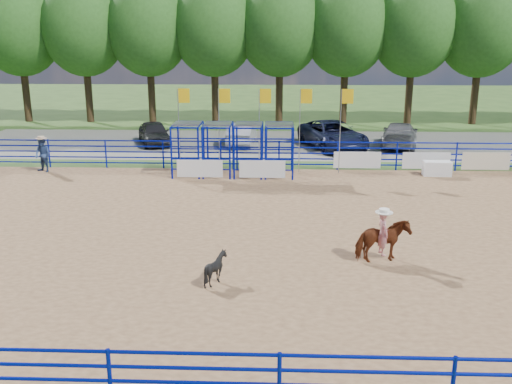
% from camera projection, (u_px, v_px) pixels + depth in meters
% --- Properties ---
extents(ground, '(120.00, 120.00, 0.00)m').
position_uv_depth(ground, '(279.00, 236.00, 19.84)').
color(ground, '#406127').
rests_on(ground, ground).
extents(arena_dirt, '(30.00, 20.00, 0.02)m').
position_uv_depth(arena_dirt, '(279.00, 236.00, 19.84)').
color(arena_dirt, '#9C744E').
rests_on(arena_dirt, ground).
extents(gravel_strip, '(40.00, 10.00, 0.01)m').
position_uv_depth(gravel_strip, '(279.00, 144.00, 36.20)').
color(gravel_strip, gray).
rests_on(gravel_strip, ground).
extents(announcer_table, '(1.35, 0.66, 0.71)m').
position_uv_depth(announcer_table, '(437.00, 168.00, 28.07)').
color(announcer_table, white).
rests_on(announcer_table, arena_dirt).
extents(horse_and_rider, '(1.73, 1.11, 2.39)m').
position_uv_depth(horse_and_rider, '(383.00, 237.00, 17.33)').
color(horse_and_rider, maroon).
rests_on(horse_and_rider, arena_dirt).
extents(calf, '(1.00, 0.94, 0.90)m').
position_uv_depth(calf, '(216.00, 268.00, 15.94)').
color(calf, black).
rests_on(calf, arena_dirt).
extents(spectator_cowboy, '(1.05, 0.96, 1.80)m').
position_uv_depth(spectator_cowboy, '(43.00, 154.00, 28.67)').
color(spectator_cowboy, navy).
rests_on(spectator_cowboy, arena_dirt).
extents(car_a, '(3.04, 4.53, 1.43)m').
position_uv_depth(car_a, '(154.00, 133.00, 35.94)').
color(car_a, black).
rests_on(car_a, gravel_strip).
extents(car_b, '(1.69, 4.40, 1.43)m').
position_uv_depth(car_b, '(242.00, 133.00, 35.89)').
color(car_b, gray).
rests_on(car_b, gravel_strip).
extents(car_c, '(4.46, 6.48, 1.65)m').
position_uv_depth(car_c, '(333.00, 135.00, 34.68)').
color(car_c, '#141833').
rests_on(car_c, gravel_strip).
extents(car_d, '(3.24, 5.46, 1.48)m').
position_uv_depth(car_d, '(400.00, 135.00, 35.24)').
color(car_d, slate).
rests_on(car_d, gravel_strip).
extents(perimeter_fence, '(30.10, 20.10, 1.50)m').
position_uv_depth(perimeter_fence, '(279.00, 215.00, 19.64)').
color(perimeter_fence, '#0715A6').
rests_on(perimeter_fence, ground).
extents(chute_assembly, '(19.32, 2.41, 4.20)m').
position_uv_depth(chute_assembly, '(241.00, 150.00, 28.07)').
color(chute_assembly, '#0715A6').
rests_on(chute_assembly, ground).
extents(treeline, '(56.40, 6.40, 11.24)m').
position_uv_depth(treeline, '(280.00, 23.00, 42.83)').
color(treeline, '#3F2B19').
rests_on(treeline, ground).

